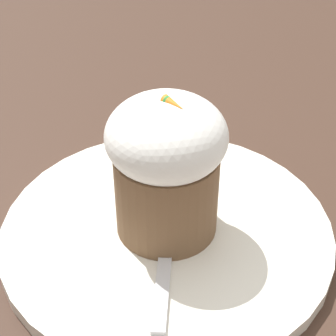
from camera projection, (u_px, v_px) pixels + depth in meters
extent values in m
plane|color=#3D281E|center=(167.00, 237.00, 0.45)|extent=(4.00, 4.00, 0.00)
cylinder|color=white|center=(167.00, 231.00, 0.45)|extent=(0.26, 0.26, 0.01)
cylinder|color=brown|center=(168.00, 189.00, 0.43)|extent=(0.08, 0.08, 0.07)
ellipsoid|color=white|center=(168.00, 133.00, 0.40)|extent=(0.09, 0.09, 0.06)
cone|color=orange|center=(177.00, 102.00, 0.38)|extent=(0.02, 0.01, 0.01)
sphere|color=green|center=(167.00, 97.00, 0.38)|extent=(0.01, 0.01, 0.01)
cube|color=silver|center=(163.00, 277.00, 0.40)|extent=(0.07, 0.08, 0.00)
ellipsoid|color=silver|center=(169.00, 217.00, 0.45)|extent=(0.05, 0.05, 0.01)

